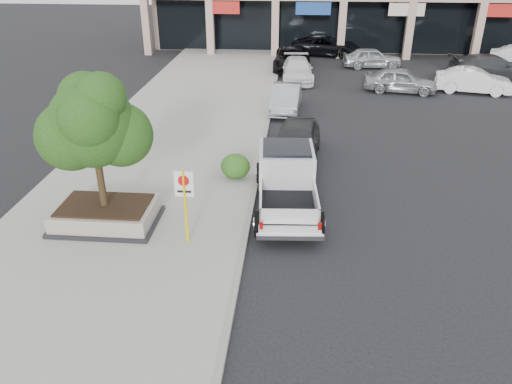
# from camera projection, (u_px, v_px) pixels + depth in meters

# --- Properties ---
(ground) EXTENTS (120.00, 120.00, 0.00)m
(ground) POSITION_uv_depth(u_px,v_px,m) (295.00, 251.00, 14.66)
(ground) COLOR black
(ground) RESTS_ON ground
(sidewalk) EXTENTS (8.00, 52.00, 0.15)m
(sidewalk) POSITION_uv_depth(u_px,v_px,m) (163.00, 161.00, 20.38)
(sidewalk) COLOR gray
(sidewalk) RESTS_ON ground
(curb) EXTENTS (0.20, 52.00, 0.15)m
(curb) POSITION_uv_depth(u_px,v_px,m) (259.00, 165.00, 20.08)
(curb) COLOR gray
(curb) RESTS_ON ground
(planter) EXTENTS (3.20, 2.20, 0.68)m
(planter) POSITION_uv_depth(u_px,v_px,m) (106.00, 214.00, 15.66)
(planter) COLOR black
(planter) RESTS_ON sidewalk
(planter_tree) EXTENTS (2.90, 2.55, 4.00)m
(planter_tree) POSITION_uv_depth(u_px,v_px,m) (99.00, 124.00, 14.46)
(planter_tree) COLOR #312213
(planter_tree) RESTS_ON planter
(no_parking_sign) EXTENTS (0.55, 0.09, 2.30)m
(no_parking_sign) POSITION_uv_depth(u_px,v_px,m) (185.00, 197.00, 14.17)
(no_parking_sign) COLOR yellow
(no_parking_sign) RESTS_ON sidewalk
(hedge) EXTENTS (1.10, 0.99, 0.93)m
(hedge) POSITION_uv_depth(u_px,v_px,m) (235.00, 166.00, 18.62)
(hedge) COLOR #224F16
(hedge) RESTS_ON sidewalk
(pickup_truck) EXTENTS (2.48, 5.83, 1.80)m
(pickup_truck) POSITION_uv_depth(u_px,v_px,m) (287.00, 183.00, 16.72)
(pickup_truck) COLOR silver
(pickup_truck) RESTS_ON ground
(curb_car_a) EXTENTS (2.18, 4.69, 1.55)m
(curb_car_a) POSITION_uv_depth(u_px,v_px,m) (297.00, 142.00, 20.44)
(curb_car_a) COLOR #2B2E30
(curb_car_a) RESTS_ON ground
(curb_car_b) EXTENTS (1.66, 4.17, 1.35)m
(curb_car_b) POSITION_uv_depth(u_px,v_px,m) (286.00, 98.00, 26.38)
(curb_car_b) COLOR #A4A8AC
(curb_car_b) RESTS_ON ground
(curb_car_c) EXTENTS (2.19, 4.84, 1.37)m
(curb_car_c) POSITION_uv_depth(u_px,v_px,m) (297.00, 70.00, 32.04)
(curb_car_c) COLOR white
(curb_car_c) RESTS_ON ground
(curb_car_d) EXTENTS (2.54, 5.36, 1.48)m
(curb_car_d) POSITION_uv_depth(u_px,v_px,m) (292.00, 59.00, 34.71)
(curb_car_d) COLOR black
(curb_car_d) RESTS_ON ground
(lot_car_a) EXTENTS (4.45, 2.42, 1.44)m
(lot_car_a) POSITION_uv_depth(u_px,v_px,m) (401.00, 80.00, 29.57)
(lot_car_a) COLOR #999BA0
(lot_car_a) RESTS_ON ground
(lot_car_b) EXTENTS (4.53, 2.33, 1.42)m
(lot_car_b) POSITION_uv_depth(u_px,v_px,m) (474.00, 81.00, 29.46)
(lot_car_b) COLOR white
(lot_car_b) RESTS_ON ground
(lot_car_c) EXTENTS (5.63, 2.86, 1.57)m
(lot_car_c) POSITION_uv_depth(u_px,v_px,m) (491.00, 67.00, 32.31)
(lot_car_c) COLOR #313436
(lot_car_c) RESTS_ON ground
(lot_car_d) EXTENTS (5.73, 3.51, 1.48)m
(lot_car_d) POSITION_uv_depth(u_px,v_px,m) (327.00, 46.00, 38.93)
(lot_car_d) COLOR black
(lot_car_d) RESTS_ON ground
(lot_car_e) EXTENTS (4.23, 2.03, 1.39)m
(lot_car_e) POSITION_uv_depth(u_px,v_px,m) (372.00, 58.00, 35.24)
(lot_car_e) COLOR #AFB3B8
(lot_car_e) RESTS_ON ground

